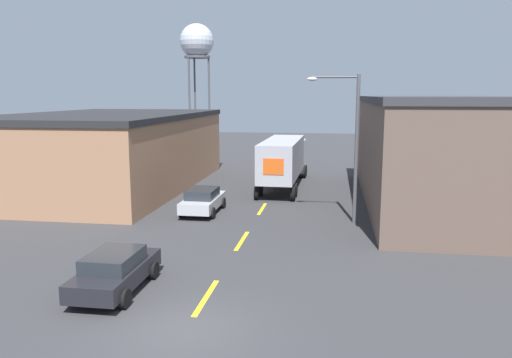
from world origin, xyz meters
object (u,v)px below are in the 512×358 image
Objects in this scene: water_tower at (197,43)px; street_lamp at (350,138)px; parked_car_left_far at (203,200)px; parked_car_left_near at (115,270)px; semi_truck at (284,158)px.

street_lamp is at bearing -64.88° from water_tower.
parked_car_left_far is 9.57m from street_lamp.
parked_car_left_near is 0.55× the size of street_lamp.
parked_car_left_far is 12.41m from parked_car_left_near.
water_tower is at bearing 102.24° from parked_car_left_near.
street_lamp is at bearing 52.89° from parked_car_left_near.
semi_truck is 0.73× the size of water_tower.
semi_truck is 11.80m from street_lamp.
parked_car_left_near is 58.54m from water_tower.
semi_truck is 2.79× the size of parked_car_left_near.
parked_car_left_far is 0.55× the size of street_lamp.
water_tower is (-16.07, 33.64, 12.21)m from semi_truck.
parked_car_left_near is at bearing -90.00° from parked_car_left_far.
semi_truck is at bearing 67.31° from parked_car_left_far.
street_lamp is (8.65, -0.98, 3.98)m from parked_car_left_far.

